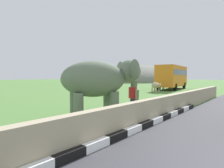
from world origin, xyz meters
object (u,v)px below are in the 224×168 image
at_px(elephant, 102,80).
at_px(person_handler, 133,96).
at_px(bus_orange, 172,75).
at_px(cow_near, 160,84).
at_px(cow_mid, 156,85).

distance_m(elephant, person_handler, 1.95).
bearing_deg(elephant, bus_orange, 12.76).
bearing_deg(elephant, cow_near, 16.94).
bearing_deg(person_handler, cow_mid, 21.04).
relative_size(elephant, cow_mid, 2.16).
bearing_deg(cow_near, cow_mid, -160.45).
bearing_deg(cow_near, elephant, -163.06).
distance_m(person_handler, cow_near, 18.68).
bearing_deg(bus_orange, cow_mid, -173.55).
relative_size(bus_orange, cow_near, 5.47).
relative_size(elephant, cow_near, 2.37).
relative_size(person_handler, cow_mid, 0.90).
xyz_separation_m(elephant, cow_mid, (13.83, 3.95, -0.94)).
relative_size(bus_orange, cow_mid, 4.98).
bearing_deg(bus_orange, elephant, -167.24).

